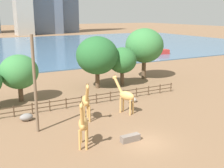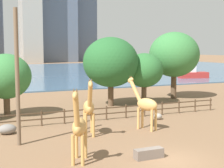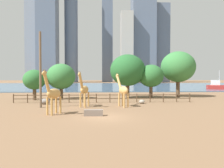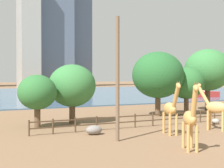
{
  "view_description": "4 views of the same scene",
  "coord_description": "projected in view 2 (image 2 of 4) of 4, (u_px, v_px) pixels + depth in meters",
  "views": [
    {
      "loc": [
        -13.32,
        -18.56,
        11.0
      ],
      "look_at": [
        3.5,
        12.6,
        2.1
      ],
      "focal_mm": 45.0,
      "sensor_mm": 36.0,
      "label": 1
    },
    {
      "loc": [
        -11.1,
        -16.55,
        6.61
      ],
      "look_at": [
        2.04,
        13.2,
        3.16
      ],
      "focal_mm": 55.0,
      "sensor_mm": 36.0,
      "label": 2
    },
    {
      "loc": [
        -0.19,
        -20.01,
        3.66
      ],
      "look_at": [
        1.68,
        21.14,
        2.46
      ],
      "focal_mm": 35.0,
      "sensor_mm": 36.0,
      "label": 3
    },
    {
      "loc": [
        -19.74,
        -15.4,
        4.79
      ],
      "look_at": [
        0.17,
        22.85,
        3.86
      ],
      "focal_mm": 55.0,
      "sensor_mm": 36.0,
      "label": 4
    }
  ],
  "objects": [
    {
      "name": "harbor_water",
      "position": [
        7.0,
        73.0,
        90.24
      ],
      "size": [
        180.0,
        86.0,
        0.2
      ],
      "primitive_type": "cube",
      "color": "#476B8C",
      "rests_on": "ground"
    },
    {
      "name": "giraffe_companion",
      "position": [
        79.0,
        127.0,
        19.6
      ],
      "size": [
        1.69,
        2.67,
        4.48
      ],
      "rotation": [
        0.0,
        0.0,
        4.25
      ],
      "color": "tan",
      "rests_on": "ground"
    },
    {
      "name": "boat_sailboat",
      "position": [
        193.0,
        74.0,
        72.92
      ],
      "size": [
        6.56,
        3.61,
        5.59
      ],
      "rotation": [
        0.0,
        0.0,
        6.05
      ],
      "color": "#B22D28",
      "rests_on": "harbor_water"
    },
    {
      "name": "feeding_trough",
      "position": [
        149.0,
        153.0,
        20.53
      ],
      "size": [
        1.8,
        0.6,
        0.6
      ],
      "primitive_type": "cube",
      "color": "#72665B",
      "rests_on": "ground"
    },
    {
      "name": "tree_left_small",
      "position": [
        111.0,
        62.0,
        38.63
      ],
      "size": [
        6.27,
        6.27,
        7.82
      ],
      "color": "brown",
      "rests_on": "ground"
    },
    {
      "name": "utility_pole",
      "position": [
        17.0,
        78.0,
        22.88
      ],
      "size": [
        0.28,
        0.28,
        9.24
      ],
      "primitive_type": "cylinder",
      "color": "brown",
      "rests_on": "ground"
    },
    {
      "name": "tree_center_broad",
      "position": [
        6.0,
        77.0,
        32.9
      ],
      "size": [
        4.83,
        4.83,
        6.05
      ],
      "color": "brown",
      "rests_on": "ground"
    },
    {
      "name": "enclosure_fence",
      "position": [
        97.0,
        113.0,
        31.04
      ],
      "size": [
        26.12,
        0.14,
        1.3
      ],
      "color": "#4C3826",
      "rests_on": "ground"
    },
    {
      "name": "skyline_tower_short",
      "position": [
        83.0,
        0.0,
        167.9
      ],
      "size": [
        11.54,
        9.5,
        59.45
      ],
      "primitive_type": "cube",
      "color": "slate",
      "rests_on": "ground"
    },
    {
      "name": "boulder_near_fence",
      "position": [
        7.0,
        129.0,
        26.27
      ],
      "size": [
        1.37,
        1.03,
        0.78
      ],
      "primitive_type": "ellipsoid",
      "color": "gray",
      "rests_on": "ground"
    },
    {
      "name": "ground_plane",
      "position": [
        6.0,
        72.0,
        92.98
      ],
      "size": [
        400.0,
        400.0,
        0.0
      ],
      "primitive_type": "plane",
      "color": "brown"
    },
    {
      "name": "tree_right_small",
      "position": [
        144.0,
        70.0,
        40.11
      ],
      "size": [
        4.46,
        4.46,
        5.99
      ],
      "color": "brown",
      "rests_on": "ground"
    },
    {
      "name": "skyline_block_central",
      "position": [
        30.0,
        5.0,
        147.35
      ],
      "size": [
        8.37,
        10.64,
        49.81
      ],
      "primitive_type": "cube",
      "color": "#ADA89E",
      "rests_on": "ground"
    },
    {
      "name": "boulder_by_pole",
      "position": [
        158.0,
        116.0,
        31.72
      ],
      "size": [
        0.79,
        0.76,
        0.57
      ],
      "primitive_type": "ellipsoid",
      "color": "gray",
      "rests_on": "ground"
    },
    {
      "name": "tree_left_large",
      "position": [
        174.0,
        55.0,
        44.36
      ],
      "size": [
        6.47,
        6.47,
        8.65
      ],
      "color": "brown",
      "rests_on": "ground"
    },
    {
      "name": "giraffe_tall",
      "position": [
        89.0,
        108.0,
        25.66
      ],
      "size": [
        1.36,
        3.14,
        4.48
      ],
      "rotation": [
        0.0,
        0.0,
        4.45
      ],
      "color": "tan",
      "rests_on": "ground"
    },
    {
      "name": "giraffe_young",
      "position": [
        145.0,
        104.0,
        27.68
      ],
      "size": [
        1.71,
        3.05,
        4.3
      ],
      "rotation": [
        0.0,
        0.0,
        1.97
      ],
      "color": "tan",
      "rests_on": "ground"
    }
  ]
}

